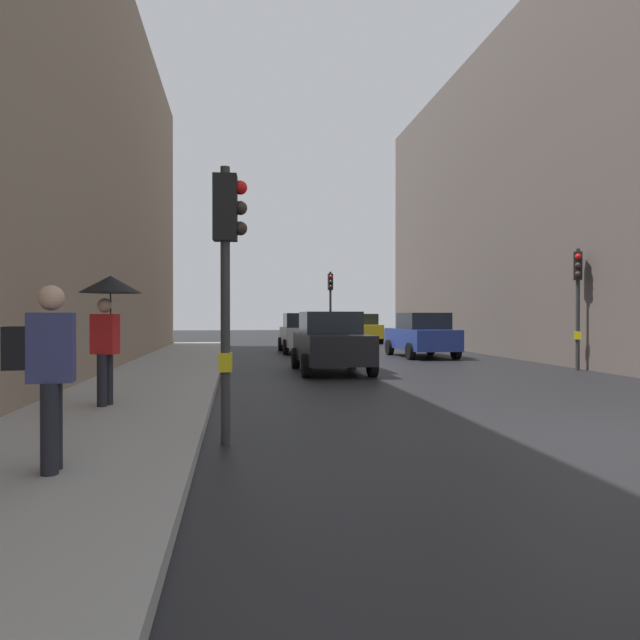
{
  "coord_description": "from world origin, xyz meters",
  "views": [
    {
      "loc": [
        -5.01,
        -7.14,
        1.64
      ],
      "look_at": [
        -2.61,
        9.61,
        1.52
      ],
      "focal_mm": 32.59,
      "sensor_mm": 36.0,
      "label": 1
    }
  ],
  "objects": [
    {
      "name": "pedestrian_with_umbrella",
      "position": [
        -7.1,
        2.8,
        1.84
      ],
      "size": [
        1.0,
        1.0,
        2.14
      ],
      "color": "black",
      "rests_on": "sidewalk_kerb"
    },
    {
      "name": "car_silver_hatchback",
      "position": [
        -2.07,
        18.74,
        0.88
      ],
      "size": [
        2.03,
        4.21,
        1.76
      ],
      "color": "#BCBCC1",
      "rests_on": "ground"
    },
    {
      "name": "sidewalk_kerb",
      "position": [
        -6.94,
        6.0,
        0.08
      ],
      "size": [
        2.97,
        40.0,
        0.16
      ],
      "primitive_type": "cube",
      "color": "gray",
      "rests_on": "ground"
    },
    {
      "name": "car_blue_van",
      "position": [
        2.27,
        15.1,
        0.88
      ],
      "size": [
        2.11,
        4.25,
        1.76
      ],
      "color": "navy",
      "rests_on": "ground"
    },
    {
      "name": "car_dark_suv",
      "position": [
        -2.29,
        9.54,
        0.88
      ],
      "size": [
        2.04,
        4.21,
        1.76
      ],
      "color": "black",
      "rests_on": "ground"
    },
    {
      "name": "traffic_light_mid_street",
      "position": [
        5.14,
        9.01,
        2.53
      ],
      "size": [
        0.36,
        0.44,
        3.66
      ],
      "color": "#2D2D2D",
      "rests_on": "ground"
    },
    {
      "name": "pedestrian_with_grey_backpack",
      "position": [
        -6.79,
        -1.35,
        1.16
      ],
      "size": [
        0.62,
        0.36,
        1.77
      ],
      "color": "black",
      "rests_on": "sidewalk_kerb"
    },
    {
      "name": "building_facade_right",
      "position": [
        11.46,
        16.46,
        6.7
      ],
      "size": [
        12.0,
        27.87,
        13.41
      ],
      "primitive_type": "cube",
      "color": "#5B514C",
      "rests_on": "ground"
    },
    {
      "name": "traffic_light_near_left",
      "position": [
        -5.13,
        0.32,
        2.44
      ],
      "size": [
        0.44,
        0.26,
        3.53
      ],
      "color": "#2D2D2D",
      "rests_on": "ground"
    },
    {
      "name": "car_yellow_taxi",
      "position": [
        2.43,
        27.36,
        0.88
      ],
      "size": [
        2.11,
        4.25,
        1.76
      ],
      "color": "yellow",
      "rests_on": "ground"
    },
    {
      "name": "traffic_light_far_median",
      "position": [
        -0.26,
        22.22,
        2.69
      ],
      "size": [
        0.24,
        0.43,
        3.9
      ],
      "color": "#2D2D2D",
      "rests_on": "ground"
    },
    {
      "name": "ground_plane",
      "position": [
        0.0,
        0.0,
        0.0
      ],
      "size": [
        120.0,
        120.0,
        0.0
      ],
      "primitive_type": "plane",
      "color": "black"
    }
  ]
}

